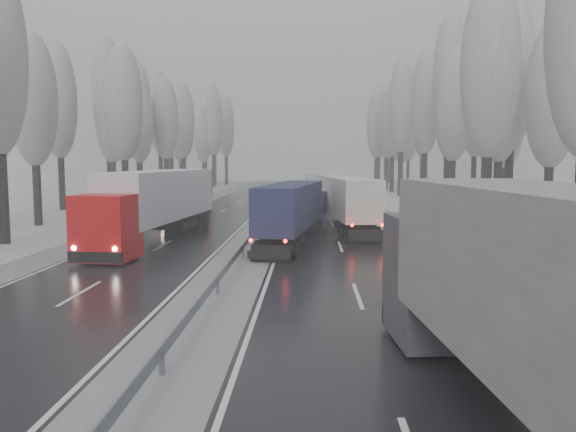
# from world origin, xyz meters

# --- Properties ---
(carriageway_right) EXTENTS (7.50, 200.00, 0.03)m
(carriageway_right) POSITION_xyz_m (5.25, 30.00, 0.01)
(carriageway_right) COLOR black
(carriageway_right) RESTS_ON ground
(carriageway_left) EXTENTS (7.50, 200.00, 0.03)m
(carriageway_left) POSITION_xyz_m (-5.25, 30.00, 0.01)
(carriageway_left) COLOR black
(carriageway_left) RESTS_ON ground
(median_slush) EXTENTS (3.00, 200.00, 0.04)m
(median_slush) POSITION_xyz_m (0.00, 30.00, 0.02)
(median_slush) COLOR #919498
(median_slush) RESTS_ON ground
(shoulder_right) EXTENTS (2.40, 200.00, 0.04)m
(shoulder_right) POSITION_xyz_m (10.20, 30.00, 0.02)
(shoulder_right) COLOR #919498
(shoulder_right) RESTS_ON ground
(shoulder_left) EXTENTS (2.40, 200.00, 0.04)m
(shoulder_left) POSITION_xyz_m (-10.20, 30.00, 0.02)
(shoulder_left) COLOR #919498
(shoulder_left) RESTS_ON ground
(median_guardrail) EXTENTS (0.12, 200.00, 0.76)m
(median_guardrail) POSITION_xyz_m (0.00, 29.99, 0.60)
(median_guardrail) COLOR slate
(median_guardrail) RESTS_ON ground
(tree_18) EXTENTS (3.60, 3.60, 16.58)m
(tree_18) POSITION_xyz_m (14.51, 27.03, 10.70)
(tree_18) COLOR black
(tree_18) RESTS_ON ground
(tree_19) EXTENTS (3.60, 3.60, 14.57)m
(tree_19) POSITION_xyz_m (20.02, 31.03, 9.42)
(tree_19) COLOR black
(tree_19) RESTS_ON ground
(tree_20) EXTENTS (3.60, 3.60, 15.71)m
(tree_20) POSITION_xyz_m (17.90, 35.17, 10.14)
(tree_20) COLOR black
(tree_20) RESTS_ON ground
(tree_21) EXTENTS (3.60, 3.60, 18.62)m
(tree_21) POSITION_xyz_m (20.12, 39.17, 12.00)
(tree_21) COLOR black
(tree_21) RESTS_ON ground
(tree_22) EXTENTS (3.60, 3.60, 15.86)m
(tree_22) POSITION_xyz_m (17.02, 45.60, 10.24)
(tree_22) COLOR black
(tree_22) RESTS_ON ground
(tree_23) EXTENTS (3.60, 3.60, 13.55)m
(tree_23) POSITION_xyz_m (23.31, 49.60, 8.77)
(tree_23) COLOR black
(tree_23) RESTS_ON ground
(tree_24) EXTENTS (3.60, 3.60, 20.49)m
(tree_24) POSITION_xyz_m (17.90, 51.02, 13.19)
(tree_24) COLOR black
(tree_24) RESTS_ON ground
(tree_25) EXTENTS (3.60, 3.60, 19.44)m
(tree_25) POSITION_xyz_m (24.81, 55.02, 12.52)
(tree_25) COLOR black
(tree_25) RESTS_ON ground
(tree_26) EXTENTS (3.60, 3.60, 18.78)m
(tree_26) POSITION_xyz_m (17.56, 61.27, 12.10)
(tree_26) COLOR black
(tree_26) RESTS_ON ground
(tree_27) EXTENTS (3.60, 3.60, 17.62)m
(tree_27) POSITION_xyz_m (24.72, 65.27, 11.36)
(tree_27) COLOR black
(tree_27) RESTS_ON ground
(tree_28) EXTENTS (3.60, 3.60, 19.62)m
(tree_28) POSITION_xyz_m (16.34, 71.95, 12.64)
(tree_28) COLOR black
(tree_28) RESTS_ON ground
(tree_29) EXTENTS (3.60, 3.60, 18.11)m
(tree_29) POSITION_xyz_m (23.71, 75.95, 11.67)
(tree_29) COLOR black
(tree_29) RESTS_ON ground
(tree_30) EXTENTS (3.60, 3.60, 17.86)m
(tree_30) POSITION_xyz_m (16.56, 81.70, 11.52)
(tree_30) COLOR black
(tree_30) RESTS_ON ground
(tree_31) EXTENTS (3.60, 3.60, 18.58)m
(tree_31) POSITION_xyz_m (22.48, 85.70, 11.97)
(tree_31) COLOR black
(tree_31) RESTS_ON ground
(tree_32) EXTENTS (3.60, 3.60, 17.33)m
(tree_32) POSITION_xyz_m (16.63, 89.21, 11.18)
(tree_32) COLOR black
(tree_32) RESTS_ON ground
(tree_33) EXTENTS (3.60, 3.60, 14.33)m
(tree_33) POSITION_xyz_m (19.77, 93.21, 9.26)
(tree_33) COLOR black
(tree_33) RESTS_ON ground
(tree_34) EXTENTS (3.60, 3.60, 17.63)m
(tree_34) POSITION_xyz_m (15.73, 96.32, 11.37)
(tree_34) COLOR black
(tree_34) RESTS_ON ground
(tree_35) EXTENTS (3.60, 3.60, 18.25)m
(tree_35) POSITION_xyz_m (24.94, 100.32, 11.77)
(tree_35) COLOR black
(tree_35) RESTS_ON ground
(tree_36) EXTENTS (3.60, 3.60, 20.23)m
(tree_36) POSITION_xyz_m (17.04, 106.16, 13.02)
(tree_36) COLOR black
(tree_36) RESTS_ON ground
(tree_37) EXTENTS (3.60, 3.60, 16.37)m
(tree_37) POSITION_xyz_m (24.02, 110.16, 10.56)
(tree_37) COLOR black
(tree_37) RESTS_ON ground
(tree_38) EXTENTS (3.60, 3.60, 17.97)m
(tree_38) POSITION_xyz_m (18.73, 116.73, 11.59)
(tree_38) COLOR black
(tree_38) RESTS_ON ground
(tree_39) EXTENTS (3.60, 3.60, 16.19)m
(tree_39) POSITION_xyz_m (21.55, 120.73, 10.45)
(tree_39) COLOR black
(tree_39) RESTS_ON ground
(tree_60) EXTENTS (3.60, 3.60, 14.84)m
(tree_60) POSITION_xyz_m (-17.75, 34.20, 9.59)
(tree_60) COLOR black
(tree_60) RESTS_ON ground
(tree_62) EXTENTS (3.60, 3.60, 16.04)m
(tree_62) POSITION_xyz_m (-13.94, 43.73, 10.36)
(tree_62) COLOR black
(tree_62) RESTS_ON ground
(tree_63) EXTENTS (3.60, 3.60, 16.88)m
(tree_63) POSITION_xyz_m (-21.85, 47.73, 10.89)
(tree_63) COLOR black
(tree_63) RESTS_ON ground
(tree_64) EXTENTS (3.60, 3.60, 15.42)m
(tree_64) POSITION_xyz_m (-18.26, 52.71, 9.96)
(tree_64) COLOR black
(tree_64) RESTS_ON ground
(tree_65) EXTENTS (3.60, 3.60, 19.48)m
(tree_65) POSITION_xyz_m (-20.05, 56.71, 12.55)
(tree_65) COLOR black
(tree_65) RESTS_ON ground
(tree_66) EXTENTS (3.60, 3.60, 15.23)m
(tree_66) POSITION_xyz_m (-18.16, 62.35, 9.84)
(tree_66) COLOR black
(tree_66) RESTS_ON ground
(tree_67) EXTENTS (3.60, 3.60, 17.09)m
(tree_67) POSITION_xyz_m (-19.54, 66.35, 11.03)
(tree_67) COLOR black
(tree_67) RESTS_ON ground
(tree_68) EXTENTS (3.60, 3.60, 16.65)m
(tree_68) POSITION_xyz_m (-16.58, 69.11, 10.75)
(tree_68) COLOR black
(tree_68) RESTS_ON ground
(tree_69) EXTENTS (3.60, 3.60, 19.35)m
(tree_69) POSITION_xyz_m (-21.42, 73.11, 12.46)
(tree_69) COLOR black
(tree_69) RESTS_ON ground
(tree_70) EXTENTS (3.60, 3.60, 17.09)m
(tree_70) POSITION_xyz_m (-16.33, 79.19, 11.03)
(tree_70) COLOR black
(tree_70) RESTS_ON ground
(tree_71) EXTENTS (3.60, 3.60, 19.61)m
(tree_71) POSITION_xyz_m (-21.09, 83.19, 12.63)
(tree_71) COLOR black
(tree_71) RESTS_ON ground
(tree_72) EXTENTS (3.60, 3.60, 15.11)m
(tree_72) POSITION_xyz_m (-18.93, 88.54, 9.76)
(tree_72) COLOR black
(tree_72) RESTS_ON ground
(tree_73) EXTENTS (3.60, 3.60, 17.22)m
(tree_73) POSITION_xyz_m (-21.82, 92.54, 11.11)
(tree_73) COLOR black
(tree_73) RESTS_ON ground
(tree_74) EXTENTS (3.60, 3.60, 19.68)m
(tree_74) POSITION_xyz_m (-15.07, 99.33, 12.67)
(tree_74) COLOR black
(tree_74) RESTS_ON ground
(tree_75) EXTENTS (3.60, 3.60, 18.60)m
(tree_75) POSITION_xyz_m (-24.20, 103.33, 11.99)
(tree_75) COLOR black
(tree_75) RESTS_ON ground
(tree_76) EXTENTS (3.60, 3.60, 18.55)m
(tree_76) POSITION_xyz_m (-14.05, 108.72, 11.95)
(tree_76) COLOR black
(tree_76) RESTS_ON ground
(tree_77) EXTENTS (3.60, 3.60, 14.32)m
(tree_77) POSITION_xyz_m (-19.66, 112.72, 9.26)
(tree_77) COLOR black
(tree_77) RESTS_ON ground
(tree_78) EXTENTS (3.60, 3.60, 19.55)m
(tree_78) POSITION_xyz_m (-17.56, 115.31, 12.59)
(tree_78) COLOR black
(tree_78) RESTS_ON ground
(tree_79) EXTENTS (3.60, 3.60, 17.07)m
(tree_79) POSITION_xyz_m (-20.33, 119.31, 11.01)
(tree_79) COLOR black
(tree_79) RESTS_ON ground
(truck_blue_box) EXTENTS (4.20, 14.44, 3.67)m
(truck_blue_box) POSITION_xyz_m (2.53, 25.66, 2.14)
(truck_blue_box) COLOR navy
(truck_blue_box) RESTS_ON ground
(truck_cream_box) EXTENTS (4.04, 15.21, 3.87)m
(truck_cream_box) POSITION_xyz_m (5.96, 31.89, 2.26)
(truck_cream_box) COLOR #B8B2A3
(truck_cream_box) RESTS_ON ground
(box_truck_distant) EXTENTS (2.76, 7.89, 2.90)m
(box_truck_distant) POSITION_xyz_m (4.13, 86.91, 1.48)
(box_truck_distant) COLOR silver
(box_truck_distant) RESTS_ON ground
(truck_red_white) EXTENTS (4.20, 17.33, 4.41)m
(truck_red_white) POSITION_xyz_m (-5.98, 25.24, 2.57)
(truck_red_white) COLOR red
(truck_red_white) RESTS_ON ground
(truck_red_red) EXTENTS (3.63, 16.20, 4.12)m
(truck_red_red) POSITION_xyz_m (-7.40, 41.67, 2.41)
(truck_red_red) COLOR #A21309
(truck_red_red) RESTS_ON ground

